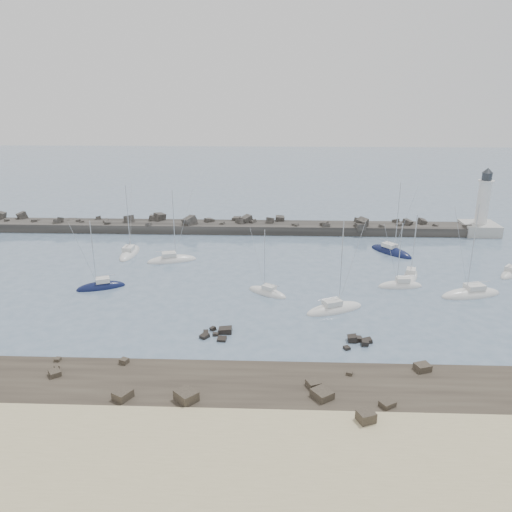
# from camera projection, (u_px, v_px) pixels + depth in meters

# --- Properties ---
(ground) EXTENTS (400.00, 400.00, 0.00)m
(ground) POSITION_uv_depth(u_px,v_px,m) (247.00, 304.00, 71.09)
(ground) COLOR slate
(ground) RESTS_ON ground
(sand_strip) EXTENTS (140.00, 14.00, 1.00)m
(sand_strip) POSITION_uv_depth(u_px,v_px,m) (225.00, 466.00, 40.81)
(sand_strip) COLOR #C6B789
(sand_strip) RESTS_ON ground
(rock_shelf) EXTENTS (140.00, 12.00, 1.82)m
(rock_shelf) POSITION_uv_depth(u_px,v_px,m) (234.00, 394.00, 50.26)
(rock_shelf) COLOR #2D261F
(rock_shelf) RESTS_ON ground
(rock_cluster_near) EXTENTS (4.01, 3.70, 1.28)m
(rock_cluster_near) POSITION_uv_depth(u_px,v_px,m) (220.00, 334.00, 62.40)
(rock_cluster_near) COLOR black
(rock_cluster_near) RESTS_ON ground
(rock_cluster_far) EXTENTS (3.87, 3.40, 1.31)m
(rock_cluster_far) POSITION_uv_depth(u_px,v_px,m) (358.00, 341.00, 60.49)
(rock_cluster_far) COLOR black
(rock_cluster_far) RESTS_ON ground
(breakwater) EXTENTS (115.00, 7.29, 5.21)m
(breakwater) POSITION_uv_depth(u_px,v_px,m) (222.00, 230.00, 107.24)
(breakwater) COLOR #2B2927
(breakwater) RESTS_ON ground
(lighthouse) EXTENTS (7.00, 7.00, 14.60)m
(lighthouse) POSITION_uv_depth(u_px,v_px,m) (481.00, 220.00, 104.36)
(lighthouse) COLOR #A2A39D
(lighthouse) RESTS_ON ground
(sailboat_1) EXTENTS (7.61, 4.83, 11.73)m
(sailboat_1) POSITION_uv_depth(u_px,v_px,m) (101.00, 287.00, 76.85)
(sailboat_1) COLOR #0D1439
(sailboat_1) RESTS_ON ground
(sailboat_2) EXTENTS (3.02, 8.85, 13.87)m
(sailboat_2) POSITION_uv_depth(u_px,v_px,m) (130.00, 254.00, 92.29)
(sailboat_2) COLOR silver
(sailboat_2) RESTS_ON ground
(sailboat_3) EXTENTS (9.16, 5.18, 13.85)m
(sailboat_3) POSITION_uv_depth(u_px,v_px,m) (172.00, 260.00, 88.68)
(sailboat_3) COLOR silver
(sailboat_3) RESTS_ON ground
(sailboat_4) EXTENTS (6.71, 5.54, 10.74)m
(sailboat_4) POSITION_uv_depth(u_px,v_px,m) (267.00, 293.00, 74.77)
(sailboat_4) COLOR silver
(sailboat_4) RESTS_ON ground
(sailboat_5) EXTENTS (9.01, 6.05, 13.72)m
(sailboat_5) POSITION_uv_depth(u_px,v_px,m) (334.00, 310.00, 69.12)
(sailboat_5) COLOR silver
(sailboat_5) RESTS_ON ground
(sailboat_6) EXTENTS (7.92, 8.95, 14.49)m
(sailboat_6) POSITION_uv_depth(u_px,v_px,m) (391.00, 252.00, 93.20)
(sailboat_6) COLOR #0D1439
(sailboat_6) RESTS_ON ground
(sailboat_7) EXTENTS (7.13, 2.84, 11.21)m
(sailboat_7) POSITION_uv_depth(u_px,v_px,m) (400.00, 286.00, 77.30)
(sailboat_7) COLOR silver
(sailboat_7) RESTS_ON ground
(sailboat_8) EXTENTS (4.26, 7.30, 11.21)m
(sailboat_8) POSITION_uv_depth(u_px,v_px,m) (411.00, 276.00, 81.35)
(sailboat_8) COLOR silver
(sailboat_8) RESTS_ON ground
(sailboat_9) EXTENTS (9.96, 5.22, 15.00)m
(sailboat_9) POSITION_uv_depth(u_px,v_px,m) (471.00, 295.00, 74.11)
(sailboat_9) COLOR silver
(sailboat_9) RESTS_ON ground
(sailboat_10) EXTENTS (6.19, 6.55, 11.09)m
(sailboat_10) POSITION_uv_depth(u_px,v_px,m) (510.00, 273.00, 82.50)
(sailboat_10) COLOR silver
(sailboat_10) RESTS_ON ground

